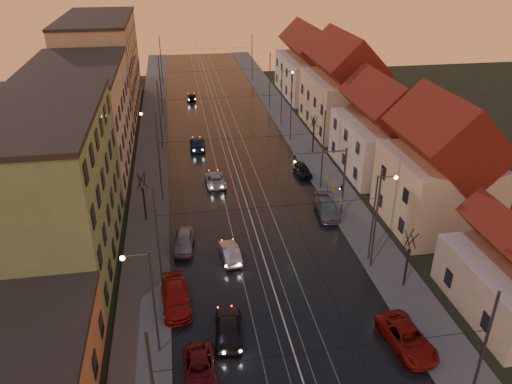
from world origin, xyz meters
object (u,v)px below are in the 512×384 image
street_lamp_1 (378,210)px  driving_car_2 (215,179)px  driving_car_3 (197,144)px  parked_left_2 (176,298)px  street_lamp_2 (155,138)px  parked_right_1 (327,208)px  parked_left_1 (200,369)px  parked_right_0 (407,338)px  traffic_light_mast (335,174)px  driving_car_4 (191,97)px  street_lamp_3 (284,92)px  driving_car_1 (230,252)px  parked_right_2 (302,170)px  driving_car_0 (228,327)px  parked_left_3 (184,241)px  street_lamp_0 (148,294)px

street_lamp_1 → driving_car_2: bearing=124.9°
driving_car_3 → parked_left_2: (-3.51, -31.67, 0.04)m
street_lamp_1 → street_lamp_2: bearing=132.3°
parked_left_2 → parked_right_1: (15.20, 11.74, -0.02)m
parked_left_1 → parked_right_1: bearing=54.5°
parked_right_0 → parked_right_1: (0.00, 18.46, -0.01)m
traffic_light_mast → driving_car_4: traffic_light_mast is taller
street_lamp_3 → driving_car_2: 22.77m
driving_car_2 → driving_car_4: 33.65m
street_lamp_1 → traffic_light_mast: street_lamp_1 is taller
driving_car_2 → street_lamp_1: bearing=123.3°
driving_car_1 → parked_right_2: size_ratio=1.06×
driving_car_0 → driving_car_2: driving_car_0 is taller
parked_left_1 → parked_left_2: bearing=101.5°
street_lamp_2 → driving_car_1: 19.43m
parked_left_2 → parked_right_0: parked_left_2 is taller
driving_car_4 → parked_left_3: 46.30m
parked_left_3 → parked_right_1: bearing=21.0°
traffic_light_mast → driving_car_3: size_ratio=1.50×
street_lamp_3 → traffic_light_mast: bearing=-92.3°
street_lamp_1 → street_lamp_0: bearing=-156.3°
parked_left_2 → driving_car_2: bearing=73.3°
parked_left_1 → driving_car_4: bearing=88.6°
driving_car_0 → driving_car_4: bearing=-84.5°
driving_car_1 → parked_left_1: bearing=70.2°
driving_car_2 → parked_left_3: (-3.94, -12.57, 0.09)m
driving_car_1 → parked_right_1: 12.18m
street_lamp_0 → driving_car_1: (6.23, 10.09, -4.22)m
parked_left_1 → parked_left_3: size_ratio=1.05×
street_lamp_1 → street_lamp_2: 27.05m
driving_car_1 → parked_right_1: (10.48, 6.21, 0.05)m
driving_car_3 → street_lamp_3: bearing=-147.6°
street_lamp_3 → parked_right_2: (-1.63, -18.13, -4.24)m
street_lamp_1 → driving_car_0: 15.60m
street_lamp_1 → parked_right_1: (-1.50, 8.30, -4.17)m
driving_car_0 → driving_car_1: driving_car_0 is taller
street_lamp_0 → driving_car_2: (6.33, 25.05, -4.26)m
street_lamp_2 → driving_car_4: size_ratio=2.23×
street_lamp_1 → parked_left_2: street_lamp_1 is taller
driving_car_3 → parked_right_2: driving_car_3 is taller
street_lamp_3 → driving_car_4: bearing=131.2°
parked_left_2 → parked_right_2: size_ratio=1.33×
street_lamp_0 → driving_car_1: 12.58m
driving_car_0 → parked_right_1: 19.45m
parked_left_3 → parked_left_1: bearing=-82.3°
driving_car_2 → driving_car_1: bearing=88.0°
driving_car_0 → parked_right_0: driving_car_0 is taller
driving_car_4 → parked_right_1: size_ratio=0.73×
street_lamp_3 → traffic_light_mast: street_lamp_3 is taller
street_lamp_1 → parked_right_2: bearing=95.2°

